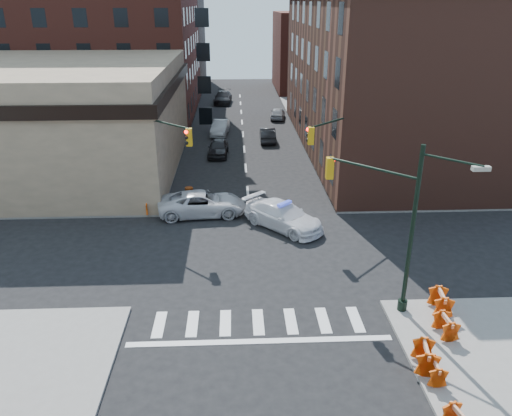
{
  "coord_description": "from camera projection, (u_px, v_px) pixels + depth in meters",
  "views": [
    {
      "loc": [
        -0.94,
        -25.83,
        13.59
      ],
      "look_at": [
        0.27,
        1.52,
        2.2
      ],
      "focal_mm": 35.0,
      "sensor_mm": 36.0,
      "label": 1
    }
  ],
  "objects": [
    {
      "name": "apartment_block",
      "position": [
        88.0,
        15.0,
        60.61
      ],
      "size": [
        25.0,
        25.0,
        24.0
      ],
      "primitive_type": "cube",
      "color": "#5A251C",
      "rests_on": "ground"
    },
    {
      "name": "parked_car_efar",
      "position": [
        278.0,
        113.0,
        61.86
      ],
      "size": [
        2.22,
        4.33,
        1.41
      ],
      "primitive_type": "imported",
      "rotation": [
        0.0,
        0.0,
        3.0
      ],
      "color": "#9C9FA5",
      "rests_on": "ground"
    },
    {
      "name": "tree_ne_near",
      "position": [
        315.0,
        106.0,
        52.03
      ],
      "size": [
        3.0,
        3.0,
        4.85
      ],
      "color": "black",
      "rests_on": "sidewalk_ne"
    },
    {
      "name": "parked_car_wnear",
      "position": [
        218.0,
        148.0,
        47.11
      ],
      "size": [
        2.02,
        4.57,
        1.53
      ],
      "primitive_type": "imported",
      "rotation": [
        0.0,
        0.0,
        -0.05
      ],
      "color": "black",
      "rests_on": "ground"
    },
    {
      "name": "barricade_nw_b",
      "position": [
        86.0,
        206.0,
        34.29
      ],
      "size": [
        1.15,
        0.66,
        0.83
      ],
      "primitive_type": null,
      "rotation": [
        0.0,
        0.0,
        0.1
      ],
      "color": "#E9460B",
      "rests_on": "sidewalk_nw"
    },
    {
      "name": "pedestrian_c",
      "position": [
        95.0,
        184.0,
        36.85
      ],
      "size": [
        1.02,
        1.16,
        1.88
      ],
      "primitive_type": "imported",
      "rotation": [
        0.0,
        0.0,
        0.94
      ],
      "color": "#1E212E",
      "rests_on": "sidewalk_nw"
    },
    {
      "name": "pedestrian_b",
      "position": [
        124.0,
        183.0,
        36.86
      ],
      "size": [
        1.06,
        0.88,
        2.0
      ],
      "primitive_type": "imported",
      "rotation": [
        0.0,
        0.0,
        0.13
      ],
      "color": "black",
      "rests_on": "sidewalk_nw"
    },
    {
      "name": "barricade_se_a",
      "position": [
        441.0,
        302.0,
        23.15
      ],
      "size": [
        0.84,
        1.44,
        1.03
      ],
      "primitive_type": null,
      "rotation": [
        0.0,
        0.0,
        1.45
      ],
      "color": "red",
      "rests_on": "sidewalk_se"
    },
    {
      "name": "barrel_road",
      "position": [
        298.0,
        220.0,
        32.18
      ],
      "size": [
        0.69,
        0.69,
        1.05
      ],
      "primitive_type": "cylinder",
      "rotation": [
        0.0,
        0.0,
        -0.2
      ],
      "color": "#D6650A",
      "rests_on": "ground"
    },
    {
      "name": "barricade_se_c",
      "position": [
        434.0,
        371.0,
        18.99
      ],
      "size": [
        0.6,
        1.11,
        0.81
      ],
      "primitive_type": null,
      "rotation": [
        0.0,
        0.0,
        1.51
      ],
      "color": "#CA4609",
      "rests_on": "sidewalk_se"
    },
    {
      "name": "signal_pole_nw",
      "position": [
        159.0,
        156.0,
        32.1
      ],
      "size": [
        3.58,
        3.67,
        8.0
      ],
      "rotation": [
        0.0,
        0.0,
        -0.79
      ],
      "color": "black",
      "rests_on": "sidewalk_nw"
    },
    {
      "name": "police_car",
      "position": [
        283.0,
        216.0,
        32.01
      ],
      "size": [
        5.57,
        5.72,
        1.65
      ],
      "primitive_type": "imported",
      "rotation": [
        0.0,
        0.0,
        0.75
      ],
      "color": "white",
      "rests_on": "ground"
    },
    {
      "name": "barrel_bank",
      "position": [
        189.0,
        194.0,
        36.47
      ],
      "size": [
        0.62,
        0.62,
        1.04
      ],
      "primitive_type": "cylinder",
      "rotation": [
        0.0,
        0.0,
        0.06
      ],
      "color": "red",
      "rests_on": "ground"
    },
    {
      "name": "barricade_nw_a",
      "position": [
        154.0,
        208.0,
        33.84
      ],
      "size": [
        1.27,
        0.73,
        0.91
      ],
      "primitive_type": null,
      "rotation": [
        0.0,
        0.0,
        0.1
      ],
      "color": "#EC3B0B",
      "rests_on": "sidewalk_nw"
    },
    {
      "name": "bank_building",
      "position": [
        43.0,
        118.0,
        41.88
      ],
      "size": [
        22.0,
        22.0,
        9.0
      ],
      "primitive_type": "cube",
      "color": "tan",
      "rests_on": "ground"
    },
    {
      "name": "signal_pole_ne",
      "position": [
        338.0,
        154.0,
        32.59
      ],
      "size": [
        3.67,
        3.58,
        8.0
      ],
      "rotation": [
        0.0,
        0.0,
        -2.36
      ],
      "color": "black",
      "rests_on": "sidewalk_ne"
    },
    {
      "name": "ground",
      "position": [
        253.0,
        253.0,
        29.08
      ],
      "size": [
        140.0,
        140.0,
        0.0
      ],
      "primitive_type": "plane",
      "color": "black",
      "rests_on": "ground"
    },
    {
      "name": "sidewalk_nw",
      "position": [
        46.0,
        126.0,
        58.33
      ],
      "size": [
        34.0,
        54.5,
        0.15
      ],
      "primitive_type": "cube",
      "color": "gray",
      "rests_on": "ground"
    },
    {
      "name": "signal_pole_se",
      "position": [
        391.0,
        216.0,
        22.46
      ],
      "size": [
        5.4,
        5.27,
        8.0
      ],
      "rotation": [
        0.0,
        0.0,
        2.36
      ],
      "color": "black",
      "rests_on": "sidewalk_se"
    },
    {
      "name": "pickup",
      "position": [
        202.0,
        203.0,
        33.99
      ],
      "size": [
        6.15,
        3.23,
        1.65
      ],
      "primitive_type": "imported",
      "rotation": [
        0.0,
        0.0,
        1.66
      ],
      "color": "silver",
      "rests_on": "ground"
    },
    {
      "name": "pedestrian_a",
      "position": [
        143.0,
        202.0,
        33.96
      ],
      "size": [
        0.6,
        0.41,
        1.58
      ],
      "primitive_type": "imported",
      "rotation": [
        0.0,
        0.0,
        -0.05
      ],
      "color": "black",
      "rests_on": "sidewalk_nw"
    },
    {
      "name": "tree_ne_far",
      "position": [
        305.0,
        93.0,
        59.41
      ],
      "size": [
        3.0,
        3.0,
        4.85
      ],
      "color": "black",
      "rests_on": "sidewalk_ne"
    },
    {
      "name": "filler_ne",
      "position": [
        325.0,
        51.0,
        80.84
      ],
      "size": [
        16.0,
        16.0,
        12.0
      ],
      "primitive_type": "cube",
      "color": "#5A251C",
      "rests_on": "ground"
    },
    {
      "name": "sidewalk_ne",
      "position": [
        432.0,
        122.0,
        60.2
      ],
      "size": [
        34.0,
        54.5,
        0.15
      ],
      "primitive_type": "cube",
      "color": "gray",
      "rests_on": "ground"
    },
    {
      "name": "commercial_row_ne",
      "position": [
        379.0,
        75.0,
        47.68
      ],
      "size": [
        14.0,
        34.0,
        14.0
      ],
      "primitive_type": "cube",
      "color": "#522B20",
      "rests_on": "ground"
    },
    {
      "name": "parked_car_enear",
      "position": [
        268.0,
        135.0,
        51.87
      ],
      "size": [
        1.62,
        4.46,
        1.46
      ],
      "primitive_type": "imported",
      "rotation": [
        0.0,
        0.0,
        3.13
      ],
      "color": "black",
      "rests_on": "ground"
    },
    {
      "name": "filler_nw",
      "position": [
        142.0,
        37.0,
        82.54
      ],
      "size": [
        20.0,
        18.0,
        16.0
      ],
      "primitive_type": "cube",
      "color": "brown",
      "rests_on": "ground"
    },
    {
      "name": "parked_car_wdeep",
      "position": [
        223.0,
        97.0,
        71.25
      ],
      "size": [
        2.71,
        5.85,
        1.66
      ],
      "primitive_type": "imported",
      "rotation": [
        0.0,
        0.0,
        -0.07
      ],
      "color": "black",
      "rests_on": "ground"
    },
    {
      "name": "parked_car_wfar",
      "position": [
        220.0,
        128.0,
        54.46
      ],
      "size": [
        2.12,
        4.85,
        1.55
      ],
      "primitive_type": "imported",
      "rotation": [
        0.0,
        0.0,
        -0.1
      ],
      "color": "#9C9FA4",
      "rests_on": "ground"
    },
    {
      "name": "barricade_se_b",
      "position": [
        446.0,
        326.0,
        21.54
      ],
      "size": [
        0.68,
        1.25,
        0.91
      ],
      "primitive_type": null,
      "rotation": [
        0.0,
        0.0,
        1.63
      ],
      "color": "#EB360B",
      "rests_on": "sidewalk_se"
    },
    {
      "name": "barricade_se_d",
      "position": [
        425.0,
        357.0,
        19.59
      ],
      "size": [
        0.91,
        1.45,
        1.01
      ],
      "primitive_type": null,
      "rotation": [
        0.0,
        0.0,
        1.39
      ],
      "color": "#EE440B",
      "rests_on": "sidewalk_se"
    }
  ]
}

